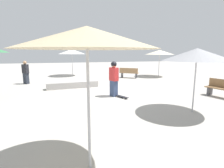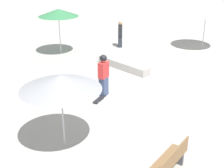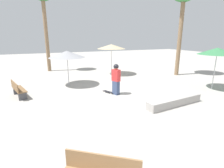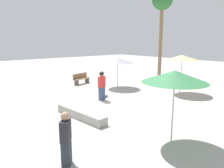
# 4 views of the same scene
# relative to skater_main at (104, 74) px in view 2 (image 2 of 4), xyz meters

# --- Properties ---
(ground_plane) EXTENTS (60.00, 60.00, 0.00)m
(ground_plane) POSITION_rel_skater_main_xyz_m (-0.80, 0.28, -0.92)
(ground_plane) COLOR #ADA8A0
(skater_main) EXTENTS (0.51, 0.40, 1.71)m
(skater_main) POSITION_rel_skater_main_xyz_m (0.00, 0.00, 0.00)
(skater_main) COLOR #38476B
(skater_main) RESTS_ON ground_plane
(skateboard) EXTENTS (0.81, 0.52, 0.07)m
(skateboard) POSITION_rel_skater_main_xyz_m (0.41, 0.27, -0.87)
(skateboard) COLOR black
(skateboard) RESTS_ON ground_plane
(concrete_ledge) EXTENTS (0.78, 3.09, 0.38)m
(concrete_ledge) POSITION_rel_skater_main_xyz_m (-2.61, -1.82, -0.74)
(concrete_ledge) COLOR #A8A39E
(concrete_ledge) RESTS_ON ground_plane
(bench_near) EXTENTS (1.66, 0.84, 0.85)m
(bench_near) POSITION_rel_skater_main_xyz_m (1.71, 4.96, -0.50)
(bench_near) COLOR #47474C
(bench_near) RESTS_ON ground_plane
(shade_umbrella_white) EXTENTS (2.45, 2.45, 2.43)m
(shade_umbrella_white) POSITION_rel_skater_main_xyz_m (-8.57, -1.48, 1.29)
(shade_umbrella_white) COLOR #B7B7BC
(shade_umbrella_white) RESTS_ON ground_plane
(shade_umbrella_green) EXTENTS (2.19, 2.19, 2.52)m
(shade_umbrella_green) POSITION_rel_skater_main_xyz_m (-1.46, -5.89, 1.39)
(shade_umbrella_green) COLOR #B7B7BC
(shade_umbrella_green) RESTS_ON ground_plane
(shade_umbrella_grey) EXTENTS (2.32, 2.32, 2.27)m
(shade_umbrella_grey) POSITION_rel_skater_main_xyz_m (3.06, 2.05, 1.13)
(shade_umbrella_grey) COLOR #B7B7BC
(shade_umbrella_grey) RESTS_ON ground_plane
(bystander_watching) EXTENTS (0.47, 0.48, 1.58)m
(bystander_watching) POSITION_rel_skater_main_xyz_m (-4.96, -4.81, -0.14)
(bystander_watching) COLOR #282D38
(bystander_watching) RESTS_ON ground_plane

